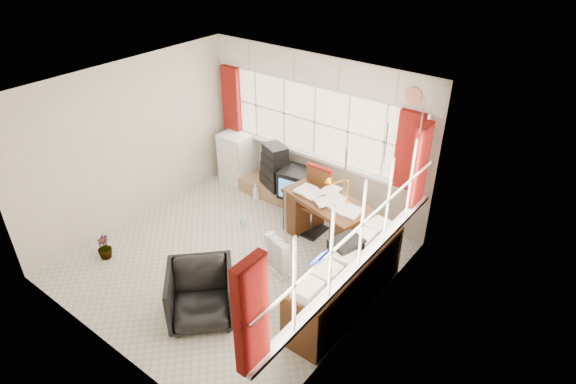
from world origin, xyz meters
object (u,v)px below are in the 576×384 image
Objects in this scene: crt_tv at (297,183)px; desk at (327,219)px; task_chair at (315,197)px; office_chair at (201,295)px; desk_lamp at (348,187)px; radiator at (278,260)px; credenza at (346,281)px; tv_bench at (278,191)px; mini_fridge at (238,157)px.

desk is at bearing -28.34° from crt_tv.
crt_tv is at bearing 153.52° from task_chair.
desk is 1.82× the size of office_chair.
desk_lamp is 2.40m from office_chair.
credenza is at bearing 2.62° from radiator.
credenza reaches higher than tv_bench.
office_chair is 1.21m from radiator.
crt_tv is (-0.90, 0.48, 0.06)m from desk.
desk_lamp reaches higher than office_chair.
desk_lamp is at bearing 122.56° from credenza.
task_chair is 1.72m from credenza.
radiator is (-0.41, -1.02, -0.83)m from desk_lamp.
desk_lamp is 1.37m from radiator.
desk_lamp reaches higher than task_chair.
task_chair is (-0.65, 0.19, -0.51)m from desk_lamp.
desk is 2.20m from office_chair.
desk_lamp is 0.21× the size of credenza.
desk is 0.44m from task_chair.
task_chair is at bearing -26.48° from crt_tv.
crt_tv reaches higher than radiator.
task_chair is 0.52× the size of credenza.
task_chair is at bearing 137.75° from credenza.
task_chair reaches higher than tv_bench.
mini_fridge reaches higher than office_chair.
desk_lamp is at bearing -20.83° from crt_tv.
desk is 0.70m from desk_lamp.
task_chair is 1.31× the size of office_chair.
mini_fridge reaches higher than crt_tv.
tv_bench is (-1.01, 2.75, -0.23)m from office_chair.
mini_fridge reaches higher than credenza.
task_chair reaches higher than mini_fridge.
task_chair is at bearing -19.93° from tv_bench.
office_chair is 0.39× the size of credenza.
tv_bench is (-1.37, 0.58, -0.30)m from desk.
desk_lamp is 0.74× the size of crt_tv.
desk_lamp reaches higher than mini_fridge.
desk is at bearing -15.33° from mini_fridge.
credenza reaches higher than desk.
desk_lamp is 1.98m from tv_bench.
crt_tv is at bearing 141.80° from credenza.
task_chair is at bearing 45.11° from office_chair.
tv_bench is (-2.28, 1.52, -0.27)m from credenza.
crt_tv is (0.47, -0.10, 0.36)m from tv_bench.
radiator is 1.04m from credenza.
mini_fridge is (-2.31, 0.63, 0.03)m from desk.
mini_fridge is (-1.95, 0.42, -0.09)m from task_chair.
desk_lamp is 0.41× the size of task_chair.
credenza is (0.62, -0.97, -0.66)m from desk_lamp.
credenza is 3.58m from mini_fridge.
mini_fridge is at bearing 173.98° from crt_tv.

